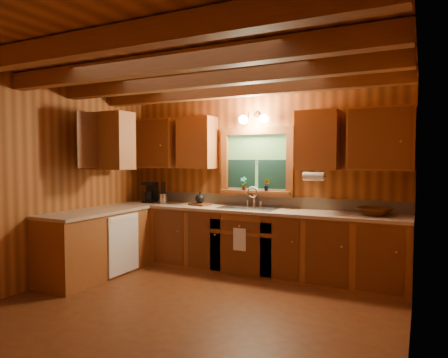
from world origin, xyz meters
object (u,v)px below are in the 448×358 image
cutting_board (200,204)px  sink (249,211)px  coffee_maker (151,192)px  wicker_basket (375,212)px

cutting_board → sink: bearing=12.3°
sink → cutting_board: size_ratio=2.74×
coffee_maker → wicker_basket: size_ratio=0.81×
wicker_basket → cutting_board: bearing=-179.7°
coffee_maker → cutting_board: bearing=-16.0°
coffee_maker → cutting_board: coffee_maker is taller
sink → coffee_maker: size_ratio=2.55×
sink → cutting_board: bearing=178.6°
sink → coffee_maker: bearing=178.5°
wicker_basket → coffee_maker: bearing=179.8°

